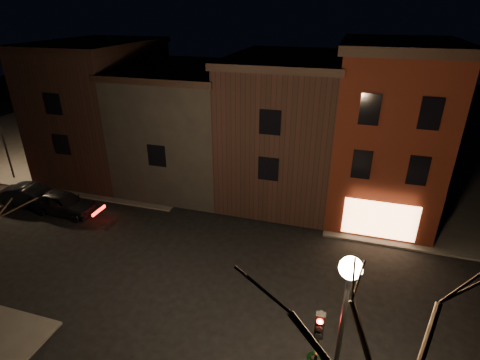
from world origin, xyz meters
name	(u,v)px	position (x,y,z in m)	size (l,w,h in m)	color
ground	(213,273)	(0.00, 0.00, 0.00)	(120.00, 120.00, 0.00)	black
sidewalk_far_left	(108,127)	(-20.00, 20.00, 0.06)	(30.00, 30.00, 0.12)	#2D2B28
corner_building	(388,131)	(8.00, 9.47, 5.40)	(6.50, 8.50, 10.50)	#4F190E
row_building_a	(285,126)	(1.50, 10.50, 4.83)	(7.30, 10.30, 9.40)	black
row_building_b	(189,124)	(-5.75, 10.50, 4.33)	(7.80, 10.30, 8.40)	black
row_building_c	(103,107)	(-13.00, 10.50, 5.08)	(7.30, 10.30, 9.90)	black
street_lamp_near	(346,302)	(6.20, -6.00, 5.18)	(0.60, 0.60, 6.48)	black
traffic_signal	(317,345)	(5.60, -5.51, 2.81)	(0.58, 0.38, 4.05)	black
parked_car_a	(63,203)	(-11.44, 2.92, 0.76)	(1.79, 4.44, 1.51)	black
parked_car_b	(32,196)	(-14.19, 3.16, 0.72)	(1.53, 4.38, 1.44)	black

